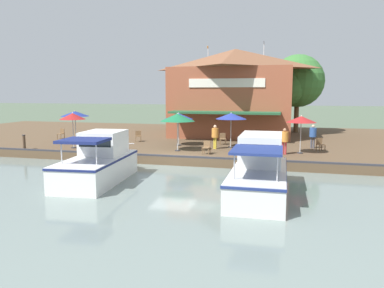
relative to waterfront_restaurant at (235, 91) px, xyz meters
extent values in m
plane|color=#4C5B47|center=(13.57, -1.78, -4.57)|extent=(220.00, 220.00, 0.00)
cube|color=brown|center=(2.57, -1.78, -4.27)|extent=(22.00, 56.00, 0.60)
cube|color=#2D2D33|center=(13.47, -1.78, -3.92)|extent=(0.20, 50.40, 0.10)
cube|color=brown|center=(-0.02, 0.00, -0.99)|extent=(9.83, 10.22, 5.96)
pyramid|color=brown|center=(-0.02, 0.00, 2.92)|extent=(10.32, 10.73, 1.84)
cube|color=#235633|center=(5.79, 0.00, -1.67)|extent=(1.80, 8.69, 0.16)
cube|color=silver|center=(4.93, 0.00, 0.65)|extent=(0.08, 6.13, 0.70)
cylinder|color=silver|center=(-0.02, 2.55, 3.21)|extent=(0.06, 0.06, 2.44)
cube|color=#4C4C56|center=(0.16, 2.55, 4.28)|extent=(0.36, 0.03, 0.24)
cylinder|color=silver|center=(-0.02, -2.55, 3.09)|extent=(0.06, 0.06, 2.19)
cube|color=orange|center=(0.16, -2.55, 4.04)|extent=(0.36, 0.03, 0.24)
cylinder|color=#B7B7B7|center=(10.18, 5.70, -2.84)|extent=(0.06, 0.06, 2.25)
cylinder|color=#2D2D33|center=(10.18, 5.70, -3.94)|extent=(0.36, 0.36, 0.06)
cone|color=maroon|center=(10.18, 5.70, -1.78)|extent=(1.88, 1.88, 0.40)
cone|color=white|center=(10.18, 5.70, -1.76)|extent=(1.17, 1.17, 0.32)
sphere|color=white|center=(10.18, 5.70, -1.58)|extent=(0.08, 0.08, 0.08)
cylinder|color=#B7B7B7|center=(9.12, -11.08, -2.82)|extent=(0.06, 0.06, 2.30)
cylinder|color=#2D2D33|center=(9.12, -11.08, -3.94)|extent=(0.36, 0.36, 0.06)
cone|color=navy|center=(9.12, -11.08, -1.73)|extent=(2.15, 2.15, 0.40)
cone|color=yellow|center=(9.12, -11.08, -1.71)|extent=(1.33, 1.33, 0.32)
sphere|color=yellow|center=(9.12, -11.08, -1.53)|extent=(0.08, 0.08, 0.08)
cylinder|color=#B7B7B7|center=(11.15, -2.20, -2.81)|extent=(0.06, 0.06, 2.32)
cylinder|color=#2D2D33|center=(11.15, -2.20, -3.94)|extent=(0.36, 0.36, 0.06)
cone|color=#19663D|center=(11.15, -2.20, -1.73)|extent=(2.29, 2.29, 0.51)
cone|color=silver|center=(11.15, -2.20, -1.71)|extent=(1.42, 1.42, 0.41)
sphere|color=silver|center=(11.15, -2.20, -1.48)|extent=(0.08, 0.08, 0.08)
cylinder|color=#B7B7B7|center=(8.79, 1.01, -2.82)|extent=(0.06, 0.06, 2.30)
cylinder|color=#2D2D33|center=(8.79, 1.01, -3.94)|extent=(0.36, 0.36, 0.06)
cone|color=navy|center=(8.79, 1.01, -1.73)|extent=(2.17, 2.17, 0.42)
cone|color=white|center=(8.79, 1.01, -1.71)|extent=(1.34, 1.34, 0.34)
sphere|color=white|center=(8.79, 1.01, -1.52)|extent=(0.08, 0.08, 0.08)
cylinder|color=#B7B7B7|center=(11.76, -9.62, -2.82)|extent=(0.06, 0.06, 2.30)
cylinder|color=#2D2D33|center=(11.76, -9.62, -3.94)|extent=(0.36, 0.36, 0.06)
cone|color=maroon|center=(11.76, -9.62, -1.74)|extent=(1.79, 1.79, 0.43)
cone|color=white|center=(11.76, -9.62, -1.72)|extent=(1.11, 1.11, 0.35)
sphere|color=white|center=(11.76, -9.62, -1.52)|extent=(0.08, 0.08, 0.08)
cylinder|color=#B7B7B7|center=(8.68, -2.85, -2.86)|extent=(0.06, 0.06, 2.22)
cylinder|color=#2D2D33|center=(8.68, -2.85, -3.94)|extent=(0.36, 0.36, 0.06)
cone|color=navy|center=(8.68, -2.85, -1.82)|extent=(2.10, 2.10, 0.43)
cone|color=white|center=(8.68, -2.85, -1.80)|extent=(1.30, 1.30, 0.34)
sphere|color=white|center=(8.68, -2.85, -1.60)|extent=(0.08, 0.08, 0.08)
cube|color=brown|center=(8.84, 7.33, -3.76)|extent=(0.05, 0.05, 0.42)
cube|color=brown|center=(9.03, 6.98, -3.76)|extent=(0.05, 0.05, 0.42)
cube|color=brown|center=(8.49, 7.14, -3.76)|extent=(0.05, 0.05, 0.42)
cube|color=brown|center=(8.68, 6.79, -3.76)|extent=(0.05, 0.05, 0.42)
cube|color=brown|center=(8.76, 7.06, -3.54)|extent=(0.60, 0.60, 0.05)
cube|color=brown|center=(8.58, 6.97, -3.32)|extent=(0.24, 0.41, 0.40)
cube|color=brown|center=(7.63, -13.41, -3.76)|extent=(0.05, 0.05, 0.42)
cube|color=brown|center=(7.56, -13.81, -3.76)|extent=(0.05, 0.05, 0.42)
cube|color=brown|center=(7.23, -13.35, -3.76)|extent=(0.05, 0.05, 0.42)
cube|color=brown|center=(7.17, -13.74, -3.76)|extent=(0.05, 0.05, 0.42)
cube|color=brown|center=(7.40, -13.58, -3.54)|extent=(0.51, 0.51, 0.05)
cube|color=brown|center=(7.20, -13.54, -3.32)|extent=(0.11, 0.44, 0.40)
cube|color=brown|center=(7.54, -6.30, -3.76)|extent=(0.05, 0.05, 0.42)
cube|color=brown|center=(7.70, -6.66, -3.76)|extent=(0.05, 0.05, 0.42)
cube|color=brown|center=(7.17, -6.46, -3.76)|extent=(0.05, 0.05, 0.42)
cube|color=brown|center=(7.33, -6.83, -3.76)|extent=(0.05, 0.05, 0.42)
cube|color=brown|center=(7.44, -6.56, -3.54)|extent=(0.58, 0.58, 0.05)
cube|color=brown|center=(7.25, -6.65, -3.32)|extent=(0.22, 0.42, 0.40)
cube|color=brown|center=(12.22, 0.13, -3.76)|extent=(0.04, 0.04, 0.42)
cube|color=brown|center=(12.20, -0.27, -3.76)|extent=(0.04, 0.04, 0.42)
cube|color=brown|center=(11.82, 0.16, -3.76)|extent=(0.04, 0.04, 0.42)
cube|color=brown|center=(11.80, -0.24, -3.76)|extent=(0.04, 0.04, 0.42)
cube|color=brown|center=(12.01, -0.05, -3.54)|extent=(0.47, 0.47, 0.05)
cube|color=brown|center=(11.81, -0.04, -3.32)|extent=(0.07, 0.44, 0.40)
cube|color=brown|center=(7.58, 0.47, -3.76)|extent=(0.05, 0.05, 0.42)
cube|color=brown|center=(7.70, 0.09, -3.76)|extent=(0.05, 0.05, 0.42)
cube|color=brown|center=(7.20, 0.35, -3.76)|extent=(0.05, 0.05, 0.42)
cube|color=brown|center=(7.32, -0.03, -3.76)|extent=(0.05, 0.05, 0.42)
cube|color=brown|center=(7.45, 0.22, -3.54)|extent=(0.55, 0.55, 0.05)
cube|color=brown|center=(7.26, 0.16, -3.32)|extent=(0.17, 0.43, 0.40)
cube|color=brown|center=(7.40, -8.17, -3.76)|extent=(0.05, 0.05, 0.42)
cube|color=brown|center=(7.56, -8.54, -3.76)|extent=(0.05, 0.05, 0.42)
cube|color=brown|center=(7.03, -8.32, -3.76)|extent=(0.05, 0.05, 0.42)
cube|color=brown|center=(7.19, -8.69, -3.76)|extent=(0.05, 0.05, 0.42)
cube|color=brown|center=(7.29, -8.43, -3.54)|extent=(0.58, 0.58, 0.05)
cube|color=brown|center=(7.11, -8.51, -3.32)|extent=(0.21, 0.42, 0.40)
cylinder|color=#B23338|center=(10.83, 4.80, -3.57)|extent=(0.13, 0.13, 0.80)
cylinder|color=#B23338|center=(10.82, 4.64, -3.57)|extent=(0.13, 0.13, 0.80)
cylinder|color=orange|center=(10.83, 4.72, -2.85)|extent=(0.47, 0.47, 0.64)
sphere|color=#9E7051|center=(10.83, 4.72, -2.42)|extent=(0.22, 0.22, 0.22)
cylinder|color=gold|center=(9.60, -0.01, -3.57)|extent=(0.13, 0.13, 0.80)
cylinder|color=gold|center=(9.72, 0.11, -3.57)|extent=(0.13, 0.13, 0.80)
cylinder|color=orange|center=(9.66, 0.05, -2.85)|extent=(0.47, 0.47, 0.63)
sphere|color=#DBB28E|center=(9.66, 0.05, -2.43)|extent=(0.22, 0.22, 0.22)
cylinder|color=#4C4C56|center=(7.71, 6.67, -3.57)|extent=(0.13, 0.13, 0.80)
cylinder|color=#4C4C56|center=(7.66, 6.52, -3.57)|extent=(0.13, 0.13, 0.80)
cylinder|color=#2D5193|center=(7.68, 6.60, -2.85)|extent=(0.47, 0.47, 0.64)
sphere|color=#DBB28E|center=(7.68, 6.60, -2.42)|extent=(0.22, 0.22, 0.22)
cube|color=silver|center=(18.82, 3.77, -3.92)|extent=(6.42, 2.36, 1.15)
ellipsoid|color=silver|center=(15.62, 3.73, -3.92)|extent=(2.29, 2.18, 1.15)
cube|color=navy|center=(18.82, 3.77, -3.42)|extent=(6.50, 2.40, 0.10)
cube|color=white|center=(17.69, 3.76, -2.65)|extent=(2.98, 1.85, 1.38)
cube|color=black|center=(19.15, 3.78, -2.48)|extent=(0.08, 1.58, 0.48)
cube|color=navy|center=(20.32, 3.79, -2.30)|extent=(2.41, 1.96, 0.10)
cylinder|color=silver|center=(21.03, 4.60, -2.82)|extent=(0.05, 0.05, 1.04)
cylinder|color=silver|center=(21.05, 3.01, -2.82)|extent=(0.05, 0.05, 1.04)
cylinder|color=silver|center=(15.36, 3.72, -3.04)|extent=(0.07, 1.81, 0.04)
cube|color=white|center=(18.50, -4.14, -3.87)|extent=(5.74, 2.82, 1.23)
ellipsoid|color=white|center=(15.74, -4.38, -3.87)|extent=(2.15, 2.39, 1.23)
cube|color=navy|center=(18.50, -4.14, -3.33)|extent=(5.81, 2.87, 0.10)
cube|color=white|center=(17.53, -4.23, -2.65)|extent=(2.43, 2.07, 1.20)
cube|color=black|center=(18.64, -4.13, -2.50)|extent=(0.20, 1.64, 0.42)
cube|color=navy|center=(19.81, -4.02, -2.24)|extent=(1.95, 2.14, 0.13)
cylinder|color=silver|center=(20.27, -3.16, -2.75)|extent=(0.05, 0.05, 1.01)
cylinder|color=silver|center=(20.41, -4.79, -2.75)|extent=(0.05, 0.05, 1.01)
cylinder|color=silver|center=(15.51, -4.40, -2.95)|extent=(0.20, 1.87, 0.04)
cylinder|color=#473323|center=(13.22, -12.52, -3.48)|extent=(0.18, 0.18, 0.97)
cylinder|color=#2D2D33|center=(13.22, -12.52, -2.97)|extent=(0.22, 0.22, 0.04)
cylinder|color=brown|center=(-6.21, -6.07, -2.72)|extent=(0.44, 0.44, 2.50)
sphere|color=#285623|center=(-6.21, -6.07, -0.18)|extent=(3.42, 3.42, 3.42)
sphere|color=#285623|center=(-5.53, -6.58, -0.53)|extent=(2.40, 2.40, 2.40)
cylinder|color=brown|center=(-2.94, 5.63, -2.43)|extent=(0.46, 0.46, 3.07)
sphere|color=#387033|center=(-2.94, 5.63, 0.99)|extent=(5.03, 5.03, 5.03)
sphere|color=#387033|center=(-1.94, 4.87, 0.49)|extent=(3.52, 3.52, 3.52)
camera|label=1|loc=(34.81, 4.94, -0.07)|focal=35.00mm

